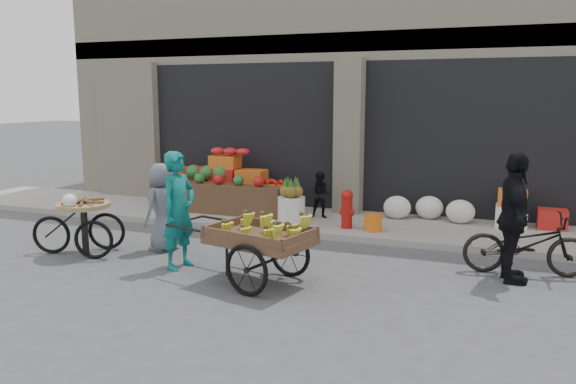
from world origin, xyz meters
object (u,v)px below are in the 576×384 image
at_px(pineapple_bin, 291,210).
at_px(vendor_woman, 179,210).
at_px(banana_cart, 257,233).
at_px(tricycle_cart, 84,220).
at_px(orange_bucket, 373,223).
at_px(cyclist, 514,218).
at_px(bicycle, 526,244).
at_px(fire_hydrant, 347,207).
at_px(seated_person, 321,195).
at_px(vendor_grey, 163,207).

relative_size(pineapple_bin, vendor_woman, 0.30).
bearing_deg(banana_cart, tricycle_cart, -171.72).
relative_size(orange_bucket, cyclist, 0.18).
bearing_deg(orange_bucket, cyclist, -37.56).
distance_m(banana_cart, bicycle, 3.82).
bearing_deg(fire_hydrant, cyclist, -32.96).
bearing_deg(vendor_woman, fire_hydrant, -22.29).
bearing_deg(vendor_woman, pineapple_bin, -3.49).
bearing_deg(bicycle, fire_hydrant, 56.51).
distance_m(orange_bucket, cyclist, 2.94).
height_order(banana_cart, vendor_woman, vendor_woman).
relative_size(pineapple_bin, seated_person, 0.56).
xyz_separation_m(fire_hydrant, vendor_grey, (-2.56, -2.08, 0.22)).
bearing_deg(seated_person, pineapple_bin, -133.69).
distance_m(orange_bucket, seated_person, 1.42).
height_order(banana_cart, cyclist, cyclist).
bearing_deg(orange_bucket, vendor_grey, -146.41).
xyz_separation_m(orange_bucket, vendor_grey, (-3.06, -2.03, 0.45)).
bearing_deg(vendor_grey, vendor_woman, 55.35).
relative_size(tricycle_cart, vendor_grey, 1.01).
bearing_deg(fire_hydrant, vendor_woman, -122.45).
height_order(banana_cart, tricycle_cart, banana_cart).
bearing_deg(vendor_grey, pineapple_bin, 155.48).
height_order(pineapple_bin, vendor_woman, vendor_woman).
distance_m(fire_hydrant, orange_bucket, 0.55).
bearing_deg(seated_person, fire_hydrant, -52.88).
relative_size(seated_person, bicycle, 0.54).
xyz_separation_m(orange_bucket, seated_person, (-1.20, 0.70, 0.31)).
relative_size(fire_hydrant, orange_bucket, 2.22).
relative_size(pineapple_bin, fire_hydrant, 0.73).
distance_m(fire_hydrant, vendor_woman, 3.37).
bearing_deg(fire_hydrant, bicycle, -25.20).
distance_m(pineapple_bin, fire_hydrant, 1.11).
height_order(vendor_woman, cyclist, cyclist).
xyz_separation_m(orange_bucket, bicycle, (2.48, -1.35, 0.18)).
relative_size(orange_bucket, vendor_grey, 0.22).
distance_m(banana_cart, tricycle_cart, 3.19).
xyz_separation_m(fire_hydrant, tricycle_cart, (-3.62, -2.74, 0.06)).
relative_size(pineapple_bin, orange_bucket, 1.62).
bearing_deg(pineapple_bin, orange_bucket, -3.58).
bearing_deg(cyclist, vendor_woman, 94.39).
relative_size(banana_cart, vendor_woman, 1.41).
bearing_deg(vendor_grey, bicycle, 106.91).
xyz_separation_m(seated_person, bicycle, (3.68, -2.05, -0.13)).
relative_size(vendor_woman, vendor_grey, 1.20).
bearing_deg(cyclist, orange_bucket, 44.14).
relative_size(fire_hydrant, vendor_grey, 0.49).
xyz_separation_m(pineapple_bin, tricycle_cart, (-2.52, -2.79, 0.20)).
relative_size(tricycle_cart, bicycle, 0.85).
distance_m(pineapple_bin, tricycle_cart, 3.76).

